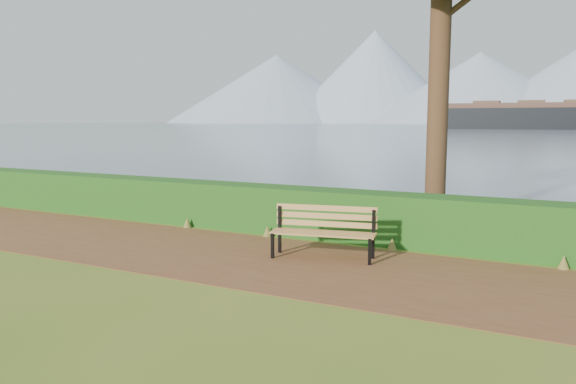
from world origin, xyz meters
The scene contains 6 objects.
ground centered at (0.00, 0.00, 0.00)m, with size 140.00×140.00×0.00m, color #4A621C.
path centered at (0.00, 0.30, 0.01)m, with size 40.00×3.40×0.01m, color brown.
hedge centered at (0.00, 2.60, 0.50)m, with size 32.00×0.85×1.00m, color #144714.
water centered at (0.00, 260.00, 0.01)m, with size 700.00×510.00×0.00m, color #495F76.
mountains centered at (-9.17, 406.05, 27.70)m, with size 585.00×190.00×70.00m.
bench centered at (0.69, 0.95, 0.53)m, with size 1.91×0.91×0.92m.
Camera 1 is at (4.66, -7.99, 2.44)m, focal length 35.00 mm.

